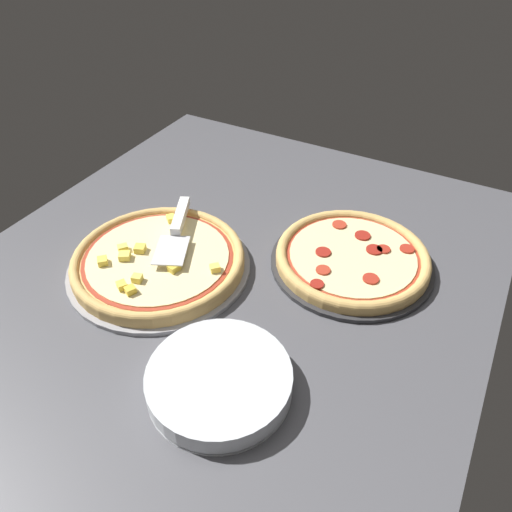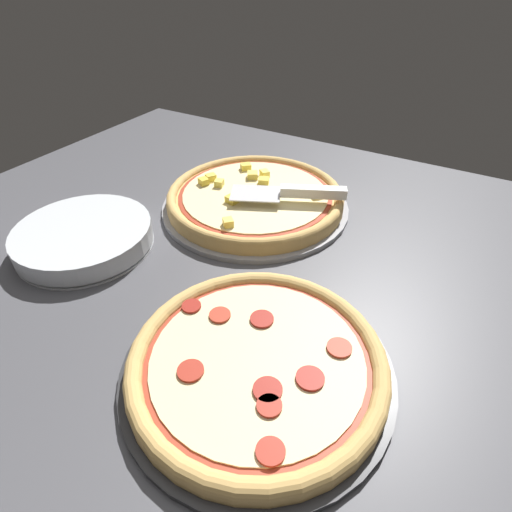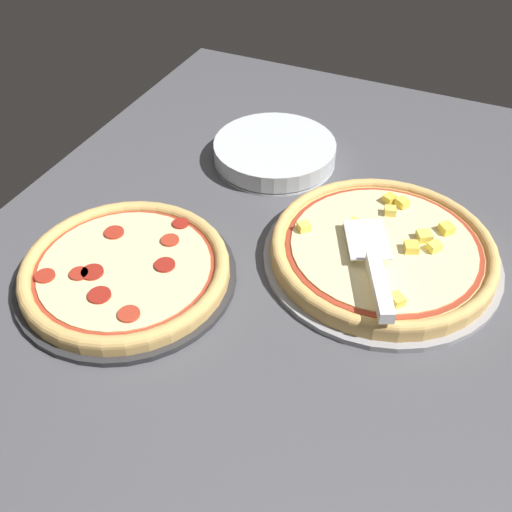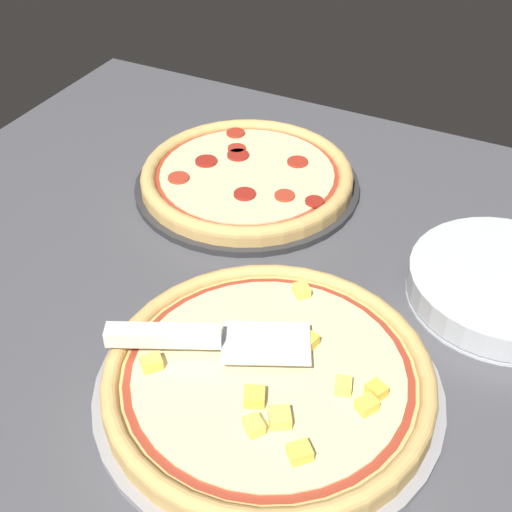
{
  "view_description": "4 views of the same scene",
  "coord_description": "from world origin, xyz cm",
  "px_view_note": "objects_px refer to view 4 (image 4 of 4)",
  "views": [
    {
      "loc": [
        65.26,
        44.4,
        71.13
      ],
      "look_at": [
        -7.18,
        4.83,
        3.0
      ],
      "focal_mm": 35.0,
      "sensor_mm": 36.0,
      "label": 1
    },
    {
      "loc": [
        -33.73,
        50.81,
        44.08
      ],
      "look_at": [
        -7.18,
        4.83,
        3.0
      ],
      "focal_mm": 28.0,
      "sensor_mm": 36.0,
      "label": 2
    },
    {
      "loc": [
        -71.84,
        -24.46,
        67.88
      ],
      "look_at": [
        -7.18,
        4.83,
        3.0
      ],
      "focal_mm": 42.0,
      "sensor_mm": 36.0,
      "label": 3
    },
    {
      "loc": [
        25.78,
        -61.05,
        62.72
      ],
      "look_at": [
        -7.18,
        4.83,
        3.0
      ],
      "focal_mm": 50.0,
      "sensor_mm": 36.0,
      "label": 4
    }
  ],
  "objects_px": {
    "pizza_back": "(247,176)",
    "plate_stack": "(504,286)",
    "serving_spatula": "(186,337)",
    "pizza_front": "(269,377)"
  },
  "relations": [
    {
      "from": "pizza_front",
      "to": "pizza_back",
      "type": "bearing_deg",
      "value": 120.47
    },
    {
      "from": "pizza_back",
      "to": "serving_spatula",
      "type": "relative_size",
      "value": 1.47
    },
    {
      "from": "pizza_back",
      "to": "plate_stack",
      "type": "height_order",
      "value": "plate_stack"
    },
    {
      "from": "pizza_back",
      "to": "serving_spatula",
      "type": "bearing_deg",
      "value": -72.89
    },
    {
      "from": "serving_spatula",
      "to": "plate_stack",
      "type": "distance_m",
      "value": 0.42
    },
    {
      "from": "serving_spatula",
      "to": "plate_stack",
      "type": "height_order",
      "value": "serving_spatula"
    },
    {
      "from": "pizza_back",
      "to": "serving_spatula",
      "type": "xyz_separation_m",
      "value": [
        0.12,
        -0.37,
        0.03
      ]
    },
    {
      "from": "pizza_front",
      "to": "serving_spatula",
      "type": "height_order",
      "value": "serving_spatula"
    },
    {
      "from": "pizza_back",
      "to": "pizza_front",
      "type": "bearing_deg",
      "value": -59.53
    },
    {
      "from": "serving_spatula",
      "to": "pizza_front",
      "type": "bearing_deg",
      "value": 7.55
    }
  ]
}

